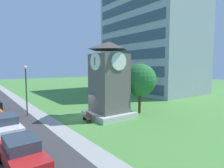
{
  "coord_description": "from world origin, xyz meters",
  "views": [
    {
      "loc": [
        18.8,
        -9.35,
        5.6
      ],
      "look_at": [
        0.8,
        3.9,
        3.6
      ],
      "focal_mm": 30.57,
      "sensor_mm": 36.0,
      "label": 1
    }
  ],
  "objects_px": {
    "street_lamp": "(26,85)",
    "tree_by_building": "(140,80)",
    "parked_car_white": "(5,126)",
    "parked_car_red": "(22,153)",
    "park_bench": "(88,117)",
    "clock_tower": "(109,84)"
  },
  "relations": [
    {
      "from": "parked_car_red",
      "to": "park_bench",
      "type": "bearing_deg",
      "value": 128.69
    },
    {
      "from": "parked_car_red",
      "to": "clock_tower",
      "type": "bearing_deg",
      "value": 120.81
    },
    {
      "from": "park_bench",
      "to": "parked_car_white",
      "type": "distance_m",
      "value": 7.45
    },
    {
      "from": "clock_tower",
      "to": "parked_car_white",
      "type": "bearing_deg",
      "value": -90.01
    },
    {
      "from": "clock_tower",
      "to": "street_lamp",
      "type": "relative_size",
      "value": 1.45
    },
    {
      "from": "parked_car_white",
      "to": "parked_car_red",
      "type": "relative_size",
      "value": 0.98
    },
    {
      "from": "tree_by_building",
      "to": "parked_car_red",
      "type": "distance_m",
      "value": 15.59
    },
    {
      "from": "park_bench",
      "to": "parked_car_white",
      "type": "height_order",
      "value": "parked_car_white"
    },
    {
      "from": "tree_by_building",
      "to": "parked_car_white",
      "type": "bearing_deg",
      "value": -92.97
    },
    {
      "from": "street_lamp",
      "to": "tree_by_building",
      "type": "height_order",
      "value": "tree_by_building"
    },
    {
      "from": "parked_car_red",
      "to": "tree_by_building",
      "type": "bearing_deg",
      "value": 110.59
    },
    {
      "from": "parked_car_white",
      "to": "clock_tower",
      "type": "bearing_deg",
      "value": 89.99
    },
    {
      "from": "park_bench",
      "to": "street_lamp",
      "type": "xyz_separation_m",
      "value": [
        -5.95,
        -4.53,
        3.12
      ]
    },
    {
      "from": "tree_by_building",
      "to": "parked_car_red",
      "type": "xyz_separation_m",
      "value": [
        5.37,
        -14.29,
        -3.17
      ]
    },
    {
      "from": "street_lamp",
      "to": "tree_by_building",
      "type": "relative_size",
      "value": 0.96
    },
    {
      "from": "park_bench",
      "to": "street_lamp",
      "type": "height_order",
      "value": "street_lamp"
    },
    {
      "from": "parked_car_white",
      "to": "parked_car_red",
      "type": "bearing_deg",
      "value": 0.34
    },
    {
      "from": "street_lamp",
      "to": "parked_car_white",
      "type": "bearing_deg",
      "value": -26.76
    },
    {
      "from": "street_lamp",
      "to": "parked_car_white",
      "type": "distance_m",
      "value": 7.0
    },
    {
      "from": "park_bench",
      "to": "parked_car_white",
      "type": "xyz_separation_m",
      "value": [
        -0.19,
        -7.43,
        0.4
      ]
    },
    {
      "from": "parked_car_white",
      "to": "parked_car_red",
      "type": "height_order",
      "value": "same"
    },
    {
      "from": "park_bench",
      "to": "clock_tower",
      "type": "bearing_deg",
      "value": 93.76
    }
  ]
}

